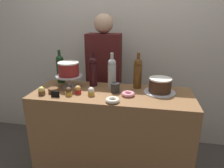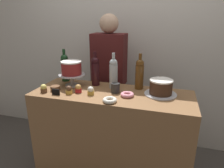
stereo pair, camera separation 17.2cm
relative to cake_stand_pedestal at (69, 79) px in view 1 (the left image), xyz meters
The scene contains 20 objects.
back_wall 0.91m from the cake_stand_pedestal, 61.28° to the left, with size 6.00×0.05×2.60m.
display_counter 0.69m from the cake_stand_pedestal, 10.12° to the right, with size 1.39×0.52×0.94m.
cake_stand_pedestal is the anchor object (origin of this frame).
white_layer_cake 0.10m from the cake_stand_pedestal, 165.96° to the left, with size 0.19×0.19×0.13m.
silver_serving_platter 0.83m from the cake_stand_pedestal, ahead, with size 0.27×0.27×0.01m.
chocolate_round_cake 0.83m from the cake_stand_pedestal, ahead, with size 0.19×0.19×0.12m.
wine_bottle_clear 0.40m from the cake_stand_pedestal, ahead, with size 0.08×0.08×0.33m.
wine_bottle_dark_red 0.23m from the cake_stand_pedestal, 21.30° to the left, with size 0.08×0.08×0.33m.
wine_bottle_amber 0.64m from the cake_stand_pedestal, ahead, with size 0.08×0.08×0.33m.
wine_bottle_green 0.20m from the cake_stand_pedestal, 138.09° to the left, with size 0.08×0.08×0.33m.
cupcake_chocolate 0.22m from the cake_stand_pedestal, 70.49° to the right, with size 0.06×0.06×0.07m.
cupcake_lemon 0.28m from the cake_stand_pedestal, 124.06° to the right, with size 0.06×0.06×0.07m.
cupcake_caramel 0.21m from the cake_stand_pedestal, 48.43° to the right, with size 0.06×0.06×0.07m.
cupcake_vanilla 0.31m from the cake_stand_pedestal, 33.67° to the right, with size 0.06×0.06×0.07m.
donut_sugar 0.54m from the cake_stand_pedestal, 30.76° to the right, with size 0.11×0.11×0.03m.
donut_pink 0.58m from the cake_stand_pedestal, 12.15° to the right, with size 0.11×0.11×0.03m.
cookie_stack 0.20m from the cake_stand_pedestal, 116.37° to the right, with size 0.08×0.08×0.04m.
price_sign_chalkboard 0.26m from the cake_stand_pedestal, 95.33° to the right, with size 0.07×0.01×0.05m.
coffee_cup_ceramic 0.45m from the cake_stand_pedestal, ahead, with size 0.08×0.08×0.09m.
barista_figure 0.51m from the cake_stand_pedestal, 60.27° to the left, with size 0.36×0.22×1.60m.
Camera 1 is at (0.29, -1.61, 1.57)m, focal length 32.23 mm.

